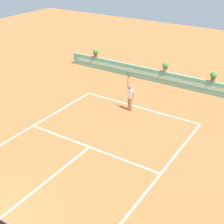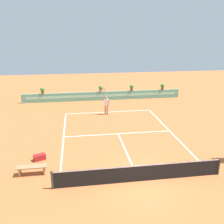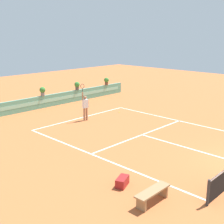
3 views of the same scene
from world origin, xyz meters
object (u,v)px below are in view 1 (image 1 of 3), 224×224
tennis_ball_near_baseline (174,125)px  potted_plant_centre (166,66)px  potted_plant_far_left (96,52)px  potted_plant_right (213,76)px  tennis_player (130,96)px

tennis_ball_near_baseline → potted_plant_centre: bearing=119.9°
tennis_ball_near_baseline → potted_plant_far_left: 11.09m
tennis_ball_near_baseline → potted_plant_far_left: size_ratio=0.09×
tennis_ball_near_baseline → potted_plant_right: size_ratio=0.09×
tennis_player → tennis_ball_near_baseline: size_ratio=38.01×
tennis_player → potted_plant_far_left: (-6.36, 5.22, 0.36)m
tennis_ball_near_baseline → potted_plant_far_left: (-9.55, 5.48, 1.38)m
potted_plant_far_left → tennis_ball_near_baseline: bearing=-29.8°
tennis_player → potted_plant_centre: size_ratio=3.57×
potted_plant_centre → potted_plant_far_left: (-6.39, 0.00, 0.00)m
potted_plant_centre → potted_plant_right: bearing=0.0°
tennis_ball_near_baseline → potted_plant_centre: size_ratio=0.09×
tennis_player → potted_plant_far_left: bearing=140.6°
potted_plant_far_left → potted_plant_centre: bearing=0.0°
potted_plant_right → potted_plant_far_left: 9.98m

